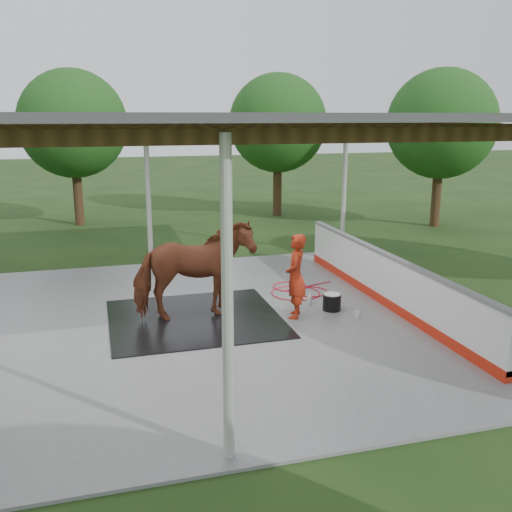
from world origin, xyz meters
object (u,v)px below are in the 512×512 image
object	(u,v)px
dasher_board	(385,280)
horse	(194,271)
handler	(296,276)
wash_bucket	(332,302)

from	to	relation	value
dasher_board	horse	distance (m)	4.20
handler	wash_bucket	size ratio (longest dim) A/B	4.46
dasher_board	wash_bucket	distance (m)	1.32
dasher_board	horse	world-z (taller)	horse
handler	wash_bucket	distance (m)	1.14
handler	dasher_board	bearing A→B (deg)	118.85
dasher_board	horse	bearing A→B (deg)	177.46
wash_bucket	horse	bearing A→B (deg)	175.10
horse	handler	world-z (taller)	horse
horse	wash_bucket	xyz separation A→B (m)	(2.90, -0.25, -0.84)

